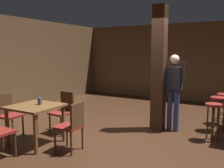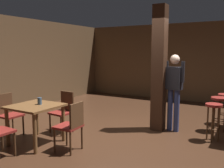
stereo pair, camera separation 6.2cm
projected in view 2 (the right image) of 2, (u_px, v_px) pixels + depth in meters
name	position (u px, v px, depth m)	size (l,w,h in m)	color
ground_plane	(131.00, 136.00, 5.33)	(10.80, 10.80, 0.00)	#382114
wall_back	(186.00, 62.00, 9.00)	(8.00, 0.10, 2.80)	brown
wall_left	(6.00, 65.00, 7.15)	(0.10, 9.00, 2.80)	brown
pillar	(159.00, 69.00, 5.58)	(0.28, 0.28, 2.80)	#382114
dining_table	(36.00, 112.00, 4.82)	(0.88, 0.88, 0.76)	brown
chair_east	(72.00, 124.00, 4.44)	(0.44, 0.44, 0.89)	maroon
chair_north	(64.00, 110.00, 5.54)	(0.46, 0.46, 0.89)	maroon
chair_west	(8.00, 112.00, 5.28)	(0.43, 0.43, 0.89)	maroon
napkin_cup	(40.00, 101.00, 4.84)	(0.08, 0.08, 0.14)	#33475B
standing_person	(174.00, 87.00, 5.55)	(0.47, 0.26, 1.72)	black
bar_stool_near	(214.00, 114.00, 4.96)	(0.32, 0.32, 0.76)	maroon
bar_stool_mid	(220.00, 106.00, 5.54)	(0.38, 0.38, 0.78)	maroon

